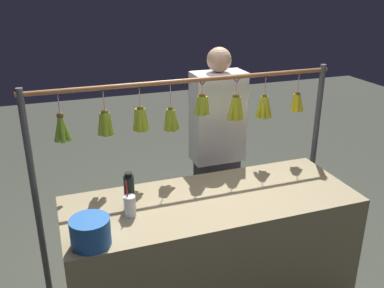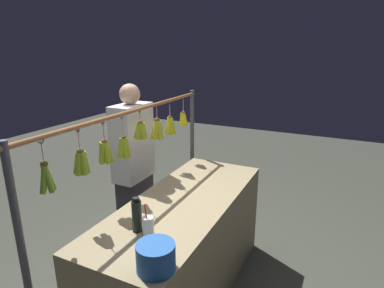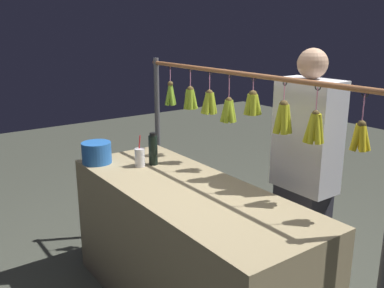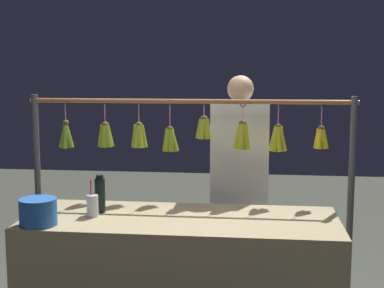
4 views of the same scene
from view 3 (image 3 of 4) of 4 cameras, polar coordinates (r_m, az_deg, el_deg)
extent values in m
cube|color=tan|center=(2.89, -0.63, -14.08)|extent=(1.91, 0.73, 0.89)
cylinder|color=#4C4C51|center=(3.82, -4.58, -0.76)|extent=(0.04, 0.04, 1.61)
cylinder|color=#9E6038|center=(2.81, 6.84, 9.29)|extent=(2.23, 0.03, 0.03)
torus|color=black|center=(2.25, 22.15, 6.27)|extent=(0.04, 0.01, 0.04)
cylinder|color=pink|center=(2.26, 21.95, 4.31)|extent=(0.01, 0.01, 0.15)
sphere|color=brown|center=(2.28, 21.75, 2.41)|extent=(0.04, 0.04, 0.04)
cylinder|color=yellow|center=(2.30, 21.11, 0.89)|extent=(0.05, 0.04, 0.14)
cylinder|color=yellow|center=(2.28, 21.15, 0.76)|extent=(0.05, 0.07, 0.14)
cylinder|color=yellow|center=(2.27, 21.82, 0.65)|extent=(0.06, 0.05, 0.14)
cylinder|color=yellow|center=(2.29, 22.12, 0.75)|extent=(0.06, 0.05, 0.14)
cylinder|color=yellow|center=(2.31, 21.79, 0.89)|extent=(0.04, 0.05, 0.14)
torus|color=black|center=(2.41, 16.48, 7.32)|extent=(0.04, 0.01, 0.04)
cylinder|color=pink|center=(2.42, 16.35, 5.58)|extent=(0.01, 0.01, 0.14)
sphere|color=brown|center=(2.43, 16.22, 3.90)|extent=(0.04, 0.04, 0.04)
cylinder|color=gold|center=(2.47, 15.54, 2.13)|extent=(0.07, 0.03, 0.17)
cylinder|color=gold|center=(2.44, 15.44, 2.02)|extent=(0.05, 0.06, 0.17)
cylinder|color=gold|center=(2.42, 15.79, 1.90)|extent=(0.04, 0.07, 0.17)
cylinder|color=gold|center=(2.43, 16.40, 1.86)|extent=(0.07, 0.05, 0.17)
cylinder|color=gold|center=(2.45, 16.73, 1.94)|extent=(0.05, 0.04, 0.17)
cylinder|color=gold|center=(2.46, 16.64, 2.05)|extent=(0.04, 0.06, 0.17)
cylinder|color=gold|center=(2.48, 15.99, 2.16)|extent=(0.06, 0.06, 0.17)
torus|color=black|center=(2.56, 12.32, 8.04)|extent=(0.04, 0.01, 0.04)
cylinder|color=pink|center=(2.57, 12.24, 6.58)|extent=(0.01, 0.01, 0.13)
sphere|color=brown|center=(2.58, 12.16, 5.17)|extent=(0.05, 0.05, 0.05)
cylinder|color=gold|center=(2.61, 11.63, 3.39)|extent=(0.08, 0.04, 0.18)
cylinder|color=gold|center=(2.58, 11.57, 3.25)|extent=(0.05, 0.07, 0.18)
cylinder|color=gold|center=(2.57, 12.22, 3.17)|extent=(0.06, 0.05, 0.18)
cylinder|color=gold|center=(2.59, 12.62, 3.25)|extent=(0.06, 0.06, 0.18)
cylinder|color=gold|center=(2.62, 12.27, 3.38)|extent=(0.06, 0.08, 0.18)
torus|color=black|center=(2.74, 8.24, 8.70)|extent=(0.04, 0.02, 0.04)
cylinder|color=pink|center=(2.74, 8.20, 7.63)|extent=(0.01, 0.01, 0.10)
sphere|color=brown|center=(2.75, 8.16, 6.60)|extent=(0.05, 0.05, 0.05)
cylinder|color=#A4B426|center=(2.78, 7.76, 5.32)|extent=(0.07, 0.04, 0.14)
cylinder|color=#A4B426|center=(2.75, 7.60, 5.23)|extent=(0.05, 0.06, 0.14)
cylinder|color=#A4B426|center=(2.74, 8.17, 5.14)|extent=(0.06, 0.05, 0.14)
cylinder|color=#A4B426|center=(2.76, 8.63, 5.21)|extent=(0.07, 0.06, 0.14)
cylinder|color=#A4B426|center=(2.79, 8.34, 5.31)|extent=(0.05, 0.07, 0.14)
torus|color=black|center=(2.91, 5.03, 9.19)|extent=(0.04, 0.01, 0.04)
cylinder|color=pink|center=(2.92, 4.99, 7.49)|extent=(0.01, 0.01, 0.17)
sphere|color=brown|center=(2.93, 4.95, 5.85)|extent=(0.04, 0.04, 0.04)
cylinder|color=#97B027|center=(2.97, 4.62, 4.46)|extent=(0.06, 0.04, 0.16)
cylinder|color=#97B027|center=(2.95, 4.42, 4.38)|extent=(0.06, 0.06, 0.16)
cylinder|color=#97B027|center=(2.92, 4.69, 4.30)|extent=(0.04, 0.05, 0.16)
cylinder|color=#97B027|center=(2.93, 5.22, 4.29)|extent=(0.07, 0.04, 0.16)
cylinder|color=#97B027|center=(2.95, 5.42, 4.37)|extent=(0.05, 0.06, 0.16)
cylinder|color=#97B027|center=(2.97, 5.13, 4.46)|extent=(0.04, 0.05, 0.16)
torus|color=black|center=(3.07, 2.39, 9.57)|extent=(0.04, 0.01, 0.04)
cylinder|color=pink|center=(3.08, 2.37, 8.19)|extent=(0.01, 0.01, 0.15)
sphere|color=brown|center=(3.09, 2.36, 6.85)|extent=(0.05, 0.05, 0.05)
cylinder|color=#9DB227|center=(3.13, 2.06, 5.53)|extent=(0.06, 0.04, 0.16)
cylinder|color=#9DB227|center=(3.10, 1.84, 5.44)|extent=(0.05, 0.07, 0.16)
cylinder|color=#9DB227|center=(3.08, 2.11, 5.37)|extent=(0.05, 0.07, 0.16)
cylinder|color=#9DB227|center=(3.08, 2.65, 5.38)|extent=(0.06, 0.04, 0.16)
cylinder|color=#9DB227|center=(3.11, 2.84, 5.47)|extent=(0.05, 0.06, 0.16)
cylinder|color=#9DB227|center=(3.13, 2.60, 5.52)|extent=(0.04, 0.05, 0.16)
torus|color=black|center=(3.26, -0.23, 9.93)|extent=(0.04, 0.02, 0.04)
cylinder|color=pink|center=(3.27, -0.22, 8.60)|extent=(0.01, 0.01, 0.15)
sphere|color=brown|center=(3.28, -0.22, 7.31)|extent=(0.05, 0.05, 0.05)
cylinder|color=#8CAC29|center=(3.31, -0.50, 6.06)|extent=(0.06, 0.04, 0.16)
cylinder|color=#8CAC29|center=(3.28, -0.63, 5.98)|extent=(0.05, 0.06, 0.16)
cylinder|color=#8CAC29|center=(3.27, -0.22, 5.93)|extent=(0.06, 0.05, 0.16)
cylinder|color=#8CAC29|center=(3.28, 0.18, 5.98)|extent=(0.07, 0.06, 0.16)
cylinder|color=#8CAC29|center=(3.31, 0.01, 6.07)|extent=(0.05, 0.07, 0.16)
torus|color=black|center=(3.49, -2.94, 10.28)|extent=(0.04, 0.01, 0.04)
cylinder|color=pink|center=(3.50, -2.93, 9.14)|extent=(0.01, 0.01, 0.14)
sphere|color=brown|center=(3.51, -2.91, 8.04)|extent=(0.04, 0.04, 0.04)
cylinder|color=#78A52B|center=(3.54, -3.06, 6.64)|extent=(0.08, 0.04, 0.18)
cylinder|color=#78A52B|center=(3.51, -3.13, 6.59)|extent=(0.03, 0.08, 0.18)
cylinder|color=#78A52B|center=(3.51, -2.77, 6.58)|extent=(0.08, 0.04, 0.18)
cylinder|color=#78A52B|center=(3.53, -2.66, 6.64)|extent=(0.04, 0.07, 0.18)
cylinder|color=black|center=(3.11, -5.23, -0.86)|extent=(0.07, 0.07, 0.22)
cylinder|color=black|center=(3.08, -5.28, 1.29)|extent=(0.05, 0.05, 0.02)
cylinder|color=#265FB1|center=(3.23, -12.64, -1.14)|extent=(0.22, 0.22, 0.16)
cylinder|color=silver|center=(3.10, -7.00, -1.81)|extent=(0.07, 0.07, 0.13)
cylinder|color=red|center=(3.09, -7.12, -0.92)|extent=(0.01, 0.04, 0.23)
cube|color=#2D2D38|center=(3.12, 14.14, -12.86)|extent=(0.33, 0.22, 0.83)
cube|color=silver|center=(2.84, 15.17, 1.10)|extent=(0.41, 0.22, 0.73)
sphere|color=tan|center=(2.77, 15.84, 10.31)|extent=(0.19, 0.19, 0.19)
camera|label=1|loc=(3.13, -53.53, 16.35)|focal=39.83mm
camera|label=2|loc=(4.14, -32.14, 15.85)|focal=30.26mm
camera|label=4|loc=(2.42, -83.42, 0.07)|focal=51.52mm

